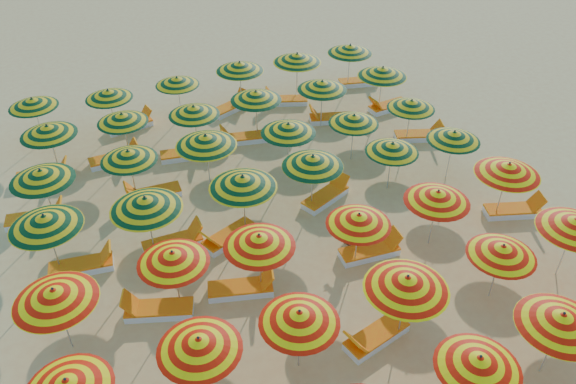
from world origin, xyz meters
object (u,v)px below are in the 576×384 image
object	(u,v)px
umbrella_23	(508,169)
lounger_11	(83,265)
umbrella_28	(392,147)
lounger_23	(388,106)
umbrella_43	(108,94)
umbrella_40	(322,85)
umbrella_29	(454,136)
lounger_9	(371,251)
umbrella_22	(438,196)
lounger_26	(286,100)
umbrella_16	(502,251)
umbrella_30	(41,175)
lounger_8	(242,288)
lounger_19	(115,159)
umbrella_13	(199,344)
umbrella_31	(128,155)
lounger_25	(231,107)
lounger_15	(37,218)
umbrella_47	(350,49)
umbrella_17	(575,224)
lounger_22	(330,118)
umbrella_20	(259,241)
umbrella_27	(313,161)
umbrella_18	(54,295)
umbrella_26	(243,182)
umbrella_34	(354,119)
umbrella_21	(359,219)
umbrella_36	(48,130)
lounger_14	(326,196)
umbrella_9	(479,362)
lounger_7	(158,310)
lounger_21	(243,138)
umbrella_38	(194,111)
lounger_27	(359,82)
lounger_10	(514,210)
umbrella_24	(45,221)
lounger_18	(44,176)
beachgoer_b	(352,224)
umbrella_10	(562,320)
lounger_6	(375,337)
lounger_24	(131,125)
lounger_16	(153,194)
umbrella_41	(383,72)
umbrella_45	(240,67)
umbrella_35	(411,104)
umbrella_42	(33,103)
umbrella_32	(206,140)
lounger_20	(186,154)
lounger_13	(229,237)
lounger_17	(419,135)
umbrella_37	(122,118)

from	to	relation	value
umbrella_23	lounger_11	xyz separation A→B (m)	(-12.11, 2.31, -1.64)
umbrella_28	lounger_23	world-z (taller)	umbrella_28
umbrella_43	umbrella_40	bearing A→B (deg)	-18.30
umbrella_29	lounger_9	xyz separation A→B (m)	(-4.27, -2.50, -1.47)
umbrella_22	lounger_26	distance (m)	9.88
umbrella_16	umbrella_30	distance (m)	12.82
lounger_8	lounger_19	world-z (taller)	same
umbrella_13	umbrella_31	bearing A→B (deg)	91.59
lounger_25	lounger_15	bearing A→B (deg)	-173.17
umbrella_47	umbrella_17	bearing A→B (deg)	-89.43
umbrella_40	lounger_22	size ratio (longest dim) A/B	1.32
umbrella_20	umbrella_27	distance (m)	3.83
umbrella_18	umbrella_26	world-z (taller)	umbrella_26
umbrella_34	lounger_11	size ratio (longest dim) A/B	1.18
umbrella_31	lounger_23	xyz separation A→B (m)	(10.62, 2.30, -1.50)
umbrella_21	umbrella_30	bearing A→B (deg)	146.41
umbrella_36	lounger_14	world-z (taller)	umbrella_36
umbrella_9	lounger_7	world-z (taller)	umbrella_9
lounger_21	lounger_25	size ratio (longest dim) A/B	0.99
umbrella_31	umbrella_38	world-z (taller)	umbrella_38
lounger_21	lounger_27	distance (m)	6.86
umbrella_26	lounger_10	world-z (taller)	umbrella_26
umbrella_24	lounger_10	xyz separation A→B (m)	(13.31, -2.60, -1.63)
umbrella_23	lounger_7	distance (m)	10.65
umbrella_9	lounger_18	bearing A→B (deg)	122.61
umbrella_18	beachgoer_b	size ratio (longest dim) A/B	1.80
umbrella_21	lounger_27	world-z (taller)	umbrella_21
umbrella_13	umbrella_17	xyz separation A→B (m)	(9.92, 0.04, 0.11)
umbrella_27	beachgoer_b	xyz separation A→B (m)	(0.39, -1.96, -1.07)
umbrella_10	lounger_26	bearing A→B (deg)	92.30
lounger_6	lounger_24	bearing A→B (deg)	-88.25
umbrella_17	lounger_16	xyz separation A→B (m)	(-9.64, 7.61, -1.63)
umbrella_23	umbrella_28	distance (m)	3.49
umbrella_16	umbrella_47	xyz separation A→B (m)	(2.12, 12.51, 0.17)
umbrella_41	umbrella_45	world-z (taller)	umbrella_41
umbrella_35	lounger_26	bearing A→B (deg)	123.30
umbrella_20	umbrella_22	world-z (taller)	umbrella_22
umbrella_22	umbrella_35	world-z (taller)	umbrella_22
umbrella_21	lounger_25	size ratio (longest dim) A/B	1.23
umbrella_42	lounger_10	xyz separation A→B (m)	(13.44, -10.07, -1.47)
umbrella_32	lounger_21	size ratio (longest dim) A/B	1.15
umbrella_18	lounger_20	distance (m)	8.65
lounger_10	lounger_13	distance (m)	8.88
umbrella_45	lounger_24	xyz separation A→B (m)	(-4.55, -0.10, -1.63)
umbrella_17	lounger_19	size ratio (longest dim) A/B	1.22
umbrella_9	lounger_18	world-z (taller)	umbrella_9
lounger_17	umbrella_13	bearing A→B (deg)	-125.22
umbrella_24	umbrella_37	world-z (taller)	umbrella_24
umbrella_29	lounger_11	xyz separation A→B (m)	(-11.94, -0.08, -1.47)
umbrella_40	lounger_23	xyz separation A→B (m)	(3.13, 0.23, -1.60)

